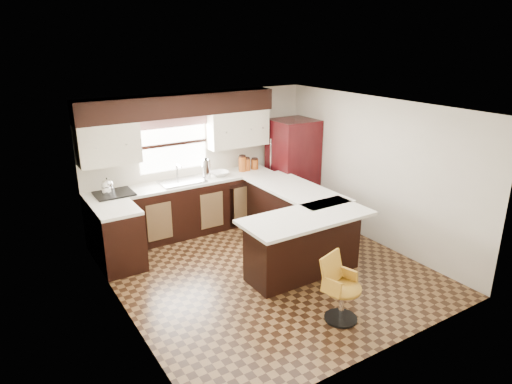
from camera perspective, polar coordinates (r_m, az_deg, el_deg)
floor at (r=6.88m, az=1.44°, el=-9.73°), size 4.40×4.40×0.00m
ceiling at (r=6.10m, az=1.63°, el=10.45°), size 4.40×4.40×0.00m
wall_back at (r=8.23m, az=-7.01°, el=4.03°), size 4.40×0.00×4.40m
wall_front at (r=4.86m, az=16.19°, el=-7.51°), size 4.40×0.00×4.40m
wall_left at (r=5.58m, az=-16.78°, el=-4.04°), size 0.00×4.40×4.40m
wall_right at (r=7.70m, az=14.67°, el=2.50°), size 0.00×4.40×4.40m
base_cab_back at (r=8.02m, az=-8.77°, el=-2.08°), size 3.30×0.60×0.90m
base_cab_left at (r=7.05m, az=-16.71°, el=-5.73°), size 0.60×0.70×0.90m
counter_back at (r=7.87m, az=-8.94°, el=1.13°), size 3.30×0.60×0.04m
counter_left at (r=6.88m, az=-17.08°, el=-2.15°), size 0.60×0.70×0.04m
soffit at (r=7.71m, az=-9.47°, el=10.66°), size 3.40×0.35×0.36m
upper_cab_left at (r=7.42m, az=-17.99°, el=5.73°), size 0.94×0.35×0.64m
upper_cab_right at (r=8.26m, az=-2.33°, el=7.93°), size 1.14×0.35×0.64m
window_pane at (r=7.93m, az=-10.32°, el=5.91°), size 1.20×0.02×0.90m
valance at (r=7.82m, az=-10.38°, el=8.64°), size 1.30×0.06×0.18m
sink at (r=7.82m, az=-9.23°, el=1.30°), size 0.75×0.45×0.03m
dishwasher at (r=8.21m, az=-1.56°, el=-1.50°), size 0.58×0.03×0.78m
cooktop at (r=7.48m, az=-17.33°, el=-0.20°), size 0.58×0.50×0.02m
peninsula_long at (r=7.62m, az=4.52°, el=-3.07°), size 0.60×1.95×0.90m
peninsula_return at (r=6.62m, az=5.89°, el=-6.67°), size 1.65×0.60×0.90m
counter_pen_long at (r=7.48m, az=4.92°, el=0.36°), size 0.84×1.95×0.04m
counter_pen_return at (r=6.35m, az=6.39°, el=-3.16°), size 1.89×0.84×0.04m
refrigerator at (r=8.72m, az=4.60°, el=3.05°), size 0.79×0.76×1.84m
bar_chair at (r=5.69m, az=10.78°, el=-11.89°), size 0.56×0.56×0.83m
kettle at (r=7.41m, az=-18.09°, el=0.73°), size 0.19×0.19×0.26m
percolator at (r=7.98m, az=-6.24°, el=2.91°), size 0.15×0.15×0.33m
mixing_bowl at (r=8.12m, az=-4.56°, el=2.34°), size 0.32×0.32×0.08m
canister_large at (r=8.34m, az=-1.71°, el=3.52°), size 0.14×0.14×0.27m
canister_med at (r=8.39m, az=-1.15°, el=3.44°), size 0.13×0.13×0.22m
canister_small at (r=8.48m, az=-0.17°, el=3.49°), size 0.14×0.14×0.18m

